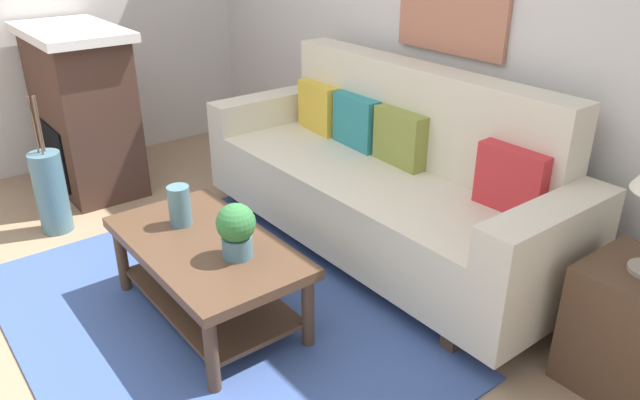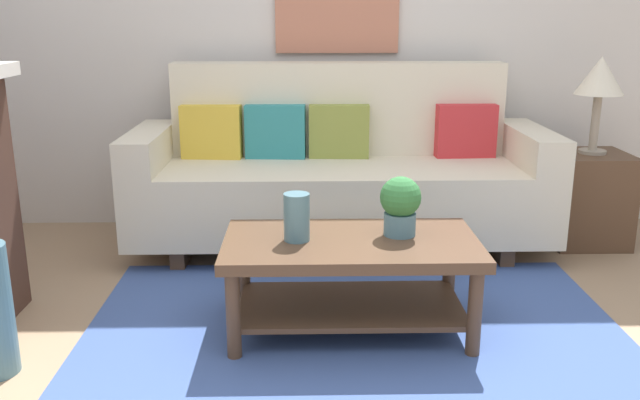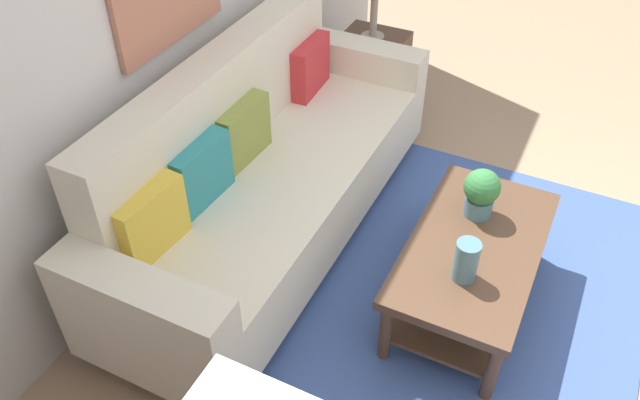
# 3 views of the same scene
# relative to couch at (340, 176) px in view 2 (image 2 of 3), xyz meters

# --- Properties ---
(ground_plane) EXTENTS (9.14, 9.14, 0.00)m
(ground_plane) POSITION_rel_couch_xyz_m (0.01, -1.70, -0.43)
(ground_plane) COLOR #9E7F60
(wall_back) EXTENTS (5.14, 0.10, 2.70)m
(wall_back) POSITION_rel_couch_xyz_m (0.01, 0.54, 0.92)
(wall_back) COLOR silver
(wall_back) RESTS_ON ground_plane
(area_rug) EXTENTS (2.39, 1.66, 0.01)m
(area_rug) POSITION_rel_couch_xyz_m (0.01, -1.20, -0.43)
(area_rug) COLOR #3D5693
(area_rug) RESTS_ON ground_plane
(couch) EXTENTS (2.42, 0.84, 1.08)m
(couch) POSITION_rel_couch_xyz_m (0.00, 0.00, 0.00)
(couch) COLOR beige
(couch) RESTS_ON ground_plane
(throw_pillow_mustard) EXTENTS (0.37, 0.15, 0.32)m
(throw_pillow_mustard) POSITION_rel_couch_xyz_m (-0.77, 0.12, 0.25)
(throw_pillow_mustard) COLOR gold
(throw_pillow_mustard) RESTS_ON couch
(throw_pillow_teal) EXTENTS (0.37, 0.14, 0.32)m
(throw_pillow_teal) POSITION_rel_couch_xyz_m (-0.38, 0.12, 0.25)
(throw_pillow_teal) COLOR teal
(throw_pillow_teal) RESTS_ON couch
(throw_pillow_olive) EXTENTS (0.37, 0.14, 0.32)m
(throw_pillow_olive) POSITION_rel_couch_xyz_m (0.00, 0.12, 0.25)
(throw_pillow_olive) COLOR olive
(throw_pillow_olive) RESTS_ON couch
(throw_pillow_crimson) EXTENTS (0.37, 0.14, 0.32)m
(throw_pillow_crimson) POSITION_rel_couch_xyz_m (0.77, 0.12, 0.25)
(throw_pillow_crimson) COLOR red
(throw_pillow_crimson) RESTS_ON couch
(coffee_table) EXTENTS (1.10, 0.60, 0.43)m
(coffee_table) POSITION_rel_couch_xyz_m (-0.01, -1.16, -0.12)
(coffee_table) COLOR #513826
(coffee_table) RESTS_ON ground_plane
(tabletop_vase) EXTENTS (0.11, 0.11, 0.21)m
(tabletop_vase) POSITION_rel_couch_xyz_m (-0.24, -1.17, 0.10)
(tabletop_vase) COLOR slate
(tabletop_vase) RESTS_ON coffee_table
(potted_plant_tabletop) EXTENTS (0.18, 0.18, 0.26)m
(potted_plant_tabletop) POSITION_rel_couch_xyz_m (0.21, -1.11, 0.14)
(potted_plant_tabletop) COLOR slate
(potted_plant_tabletop) RESTS_ON coffee_table
(side_table) EXTENTS (0.44, 0.44, 0.56)m
(side_table) POSITION_rel_couch_xyz_m (1.51, 0.01, -0.15)
(side_table) COLOR #513826
(side_table) RESTS_ON ground_plane
(table_lamp) EXTENTS (0.28, 0.28, 0.57)m
(table_lamp) POSITION_rel_couch_xyz_m (1.51, 0.01, 0.56)
(table_lamp) COLOR gray
(table_lamp) RESTS_ON side_table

